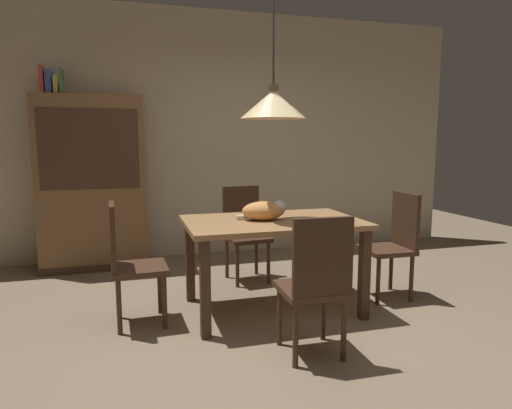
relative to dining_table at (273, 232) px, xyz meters
name	(u,v)px	position (x,y,z in m)	size (l,w,h in m)	color
ground	(280,342)	(-0.14, -0.60, -0.65)	(10.00, 10.00, 0.00)	#847056
back_wall	(210,135)	(-0.14, 2.05, 0.80)	(6.40, 0.10, 2.90)	beige
dining_table	(273,232)	(0.00, 0.00, 0.00)	(1.40, 0.90, 0.75)	#A87A4C
chair_right_side	(394,240)	(1.13, 0.00, -0.14)	(0.41, 0.41, 0.93)	#472D1E
chair_far_back	(244,229)	(-0.01, 0.88, -0.14)	(0.44, 0.44, 0.93)	#472D1E
chair_near_front	(316,281)	(0.00, -0.88, -0.14)	(0.41, 0.41, 0.93)	#472D1E
chair_left_side	(128,259)	(-1.13, 0.00, -0.14)	(0.42, 0.42, 0.93)	#472D1E
cat_sleeping	(265,211)	(-0.06, 0.01, 0.18)	(0.40, 0.28, 0.16)	#E59951
pendant_lamp	(273,104)	(0.00, 0.00, 1.01)	(0.52, 0.52, 1.30)	beige
hutch_bookcase	(93,187)	(-1.47, 1.72, 0.24)	(1.12, 0.45, 1.85)	brown
book_red_tall	(43,80)	(-1.90, 1.72, 1.34)	(0.04, 0.22, 0.28)	#B73833
book_blue_wide	(50,83)	(-1.84, 1.72, 1.32)	(0.06, 0.24, 0.24)	#384C93
book_yellow_short	(57,86)	(-1.78, 1.72, 1.29)	(0.04, 0.20, 0.18)	gold
book_green_slim	(62,82)	(-1.72, 1.72, 1.33)	(0.03, 0.20, 0.26)	#427A4C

